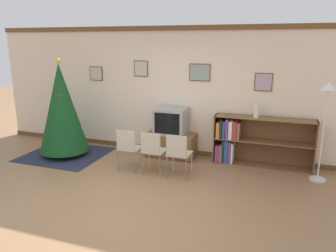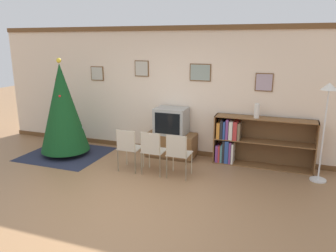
{
  "view_description": "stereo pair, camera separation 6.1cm",
  "coord_description": "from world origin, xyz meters",
  "px_view_note": "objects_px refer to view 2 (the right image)",
  "views": [
    {
      "loc": [
        2.21,
        -3.96,
        2.39
      ],
      "look_at": [
        0.31,
        1.42,
        0.91
      ],
      "focal_mm": 35.0,
      "sensor_mm": 36.0,
      "label": 1
    },
    {
      "loc": [
        2.26,
        -3.94,
        2.39
      ],
      "look_at": [
        0.31,
        1.42,
        0.91
      ],
      "focal_mm": 35.0,
      "sensor_mm": 36.0,
      "label": 2
    }
  ],
  "objects_px": {
    "television": "(171,121)",
    "standing_lamp": "(327,107)",
    "folding_chair_left": "(128,147)",
    "folding_chair_right": "(178,153)",
    "folding_chair_center": "(152,150)",
    "vase": "(257,111)",
    "tv_console": "(171,145)",
    "bookshelf": "(245,141)",
    "christmas_tree": "(63,108)"
  },
  "relations": [
    {
      "from": "television",
      "to": "folding_chair_right",
      "type": "bearing_deg",
      "value": -64.48
    },
    {
      "from": "folding_chair_left",
      "to": "folding_chair_center",
      "type": "relative_size",
      "value": 1.0
    },
    {
      "from": "tv_console",
      "to": "bookshelf",
      "type": "relative_size",
      "value": 0.55
    },
    {
      "from": "tv_console",
      "to": "television",
      "type": "distance_m",
      "value": 0.53
    },
    {
      "from": "television",
      "to": "standing_lamp",
      "type": "relative_size",
      "value": 0.37
    },
    {
      "from": "vase",
      "to": "folding_chair_center",
      "type": "bearing_deg",
      "value": -147.98
    },
    {
      "from": "tv_console",
      "to": "standing_lamp",
      "type": "height_order",
      "value": "standing_lamp"
    },
    {
      "from": "bookshelf",
      "to": "folding_chair_left",
      "type": "bearing_deg",
      "value": -150.9
    },
    {
      "from": "folding_chair_right",
      "to": "tv_console",
      "type": "bearing_deg",
      "value": 115.46
    },
    {
      "from": "folding_chair_left",
      "to": "vase",
      "type": "relative_size",
      "value": 2.95
    },
    {
      "from": "standing_lamp",
      "to": "tv_console",
      "type": "bearing_deg",
      "value": 174.27
    },
    {
      "from": "tv_console",
      "to": "bookshelf",
      "type": "bearing_deg",
      "value": 3.48
    },
    {
      "from": "vase",
      "to": "television",
      "type": "bearing_deg",
      "value": -178.55
    },
    {
      "from": "folding_chair_left",
      "to": "bookshelf",
      "type": "xyz_separation_m",
      "value": [
        2.01,
        1.12,
        0.01
      ]
    },
    {
      "from": "folding_chair_left",
      "to": "vase",
      "type": "bearing_deg",
      "value": 25.92
    },
    {
      "from": "folding_chair_left",
      "to": "standing_lamp",
      "type": "distance_m",
      "value": 3.53
    },
    {
      "from": "folding_chair_left",
      "to": "folding_chair_right",
      "type": "height_order",
      "value": "same"
    },
    {
      "from": "tv_console",
      "to": "folding_chair_right",
      "type": "bearing_deg",
      "value": -64.54
    },
    {
      "from": "folding_chair_left",
      "to": "folding_chair_center",
      "type": "height_order",
      "value": "same"
    },
    {
      "from": "folding_chair_left",
      "to": "standing_lamp",
      "type": "height_order",
      "value": "standing_lamp"
    },
    {
      "from": "standing_lamp",
      "to": "folding_chair_center",
      "type": "bearing_deg",
      "value": -165.5
    },
    {
      "from": "tv_console",
      "to": "vase",
      "type": "bearing_deg",
      "value": 1.36
    },
    {
      "from": "tv_console",
      "to": "standing_lamp",
      "type": "relative_size",
      "value": 0.6
    },
    {
      "from": "christmas_tree",
      "to": "folding_chair_center",
      "type": "xyz_separation_m",
      "value": [
        2.19,
        -0.37,
        -0.56
      ]
    },
    {
      "from": "tv_console",
      "to": "christmas_tree",
      "type": "bearing_deg",
      "value": -163.35
    },
    {
      "from": "christmas_tree",
      "to": "television",
      "type": "bearing_deg",
      "value": 16.59
    },
    {
      "from": "folding_chair_left",
      "to": "vase",
      "type": "height_order",
      "value": "vase"
    },
    {
      "from": "folding_chair_left",
      "to": "folding_chair_center",
      "type": "distance_m",
      "value": 0.49
    },
    {
      "from": "television",
      "to": "standing_lamp",
      "type": "distance_m",
      "value": 2.92
    },
    {
      "from": "vase",
      "to": "standing_lamp",
      "type": "relative_size",
      "value": 0.16
    },
    {
      "from": "television",
      "to": "folding_chair_left",
      "type": "relative_size",
      "value": 0.79
    },
    {
      "from": "television",
      "to": "bookshelf",
      "type": "relative_size",
      "value": 0.34
    },
    {
      "from": "television",
      "to": "folding_chair_center",
      "type": "bearing_deg",
      "value": -90.0
    },
    {
      "from": "tv_console",
      "to": "folding_chair_left",
      "type": "relative_size",
      "value": 1.26
    },
    {
      "from": "folding_chair_left",
      "to": "standing_lamp",
      "type": "relative_size",
      "value": 0.47
    },
    {
      "from": "folding_chair_center",
      "to": "folding_chair_right",
      "type": "bearing_deg",
      "value": 0.0
    },
    {
      "from": "bookshelf",
      "to": "standing_lamp",
      "type": "bearing_deg",
      "value": -15.85
    },
    {
      "from": "folding_chair_center",
      "to": "standing_lamp",
      "type": "bearing_deg",
      "value": 14.5
    },
    {
      "from": "folding_chair_right",
      "to": "bookshelf",
      "type": "distance_m",
      "value": 1.52
    },
    {
      "from": "folding_chair_right",
      "to": "television",
      "type": "bearing_deg",
      "value": 115.52
    },
    {
      "from": "folding_chair_left",
      "to": "folding_chair_center",
      "type": "xyz_separation_m",
      "value": [
        0.49,
        0.0,
        0.0
      ]
    },
    {
      "from": "television",
      "to": "bookshelf",
      "type": "bearing_deg",
      "value": 3.58
    },
    {
      "from": "tv_console",
      "to": "folding_chair_center",
      "type": "bearing_deg",
      "value": -90.0
    },
    {
      "from": "television",
      "to": "vase",
      "type": "xyz_separation_m",
      "value": [
        1.71,
        0.04,
        0.33
      ]
    },
    {
      "from": "folding_chair_right",
      "to": "bookshelf",
      "type": "xyz_separation_m",
      "value": [
        1.03,
        1.12,
        0.01
      ]
    },
    {
      "from": "bookshelf",
      "to": "standing_lamp",
      "type": "relative_size",
      "value": 1.1
    },
    {
      "from": "television",
      "to": "vase",
      "type": "distance_m",
      "value": 1.74
    },
    {
      "from": "folding_chair_left",
      "to": "vase",
      "type": "distance_m",
      "value": 2.52
    },
    {
      "from": "television",
      "to": "bookshelf",
      "type": "xyz_separation_m",
      "value": [
        1.52,
        0.1,
        -0.29
      ]
    },
    {
      "from": "folding_chair_left",
      "to": "bookshelf",
      "type": "height_order",
      "value": "bookshelf"
    }
  ]
}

